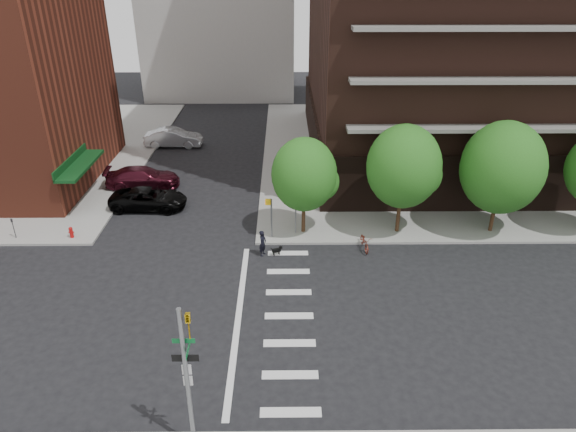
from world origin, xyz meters
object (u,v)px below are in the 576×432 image
Objects in this scene: parked_car_black at (149,199)px; scooter at (365,242)px; parked_car_maroon at (143,177)px; traffic_signal at (189,391)px; parked_car_silver at (173,138)px; fire_hydrant at (71,232)px; dog_walker at (263,243)px.

parked_car_black reaches higher than scooter.
parked_car_black is at bearing -166.14° from parked_car_maroon.
traffic_signal reaches higher than parked_car_black.
parked_car_maroon is at bearing 176.81° from parked_car_silver.
parked_car_black is 0.96× the size of parked_car_maroon.
parked_car_black is at bearing 49.41° from fire_hydrant.
parked_car_black is at bearing 152.82° from scooter.
scooter is (18.14, -1.30, -0.07)m from fire_hydrant.
parked_car_black is 13.20m from parked_car_silver.
traffic_signal is at bearing -167.81° from parked_car_silver.
traffic_signal is at bearing -125.45° from scooter.
parked_car_maroon is at bearing 66.16° from dog_walker.
scooter is at bearing -141.22° from parked_car_silver.
parked_car_black is (3.80, 4.44, 0.18)m from fire_hydrant.
traffic_signal is 3.75× the size of dog_walker.
traffic_signal is 16.32m from scooter.
scooter reaches higher than fire_hydrant.
scooter is at bearing -4.10° from fire_hydrant.
parked_car_silver is (-0.76, 13.18, 0.13)m from parked_car_black.
parked_car_silver reaches higher than scooter.
parked_car_maroon reaches higher than scooter.
traffic_signal is 13.61m from dog_walker.
fire_hydrant is at bearing 170.54° from scooter.
traffic_signal is 18.42m from fire_hydrant.
dog_walker reaches higher than parked_car_black.
dog_walker is (-6.13, -0.66, 0.32)m from scooter.
parked_car_silver is (3.05, 17.62, 0.31)m from fire_hydrant.
parked_car_maroon is 3.44× the size of dog_walker.
parked_car_silver reaches higher than dog_walker.
traffic_signal is at bearing -160.12° from parked_car_black.
dog_walker is (12.01, -1.96, 0.25)m from fire_hydrant.
scooter is (14.34, -5.74, -0.25)m from parked_car_black.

